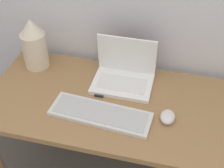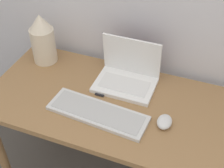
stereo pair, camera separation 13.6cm
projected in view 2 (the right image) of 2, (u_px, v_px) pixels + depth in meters
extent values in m
cube|color=olive|center=(123.00, 106.00, 1.51)|extent=(1.36, 0.61, 0.03)
cylinder|color=olive|center=(1.00, 153.00, 1.73)|extent=(0.05, 0.05, 0.68)
cylinder|color=olive|center=(46.00, 96.00, 2.09)|extent=(0.05, 0.05, 0.68)
cube|color=white|center=(125.00, 85.00, 1.59)|extent=(0.30, 0.22, 0.02)
cube|color=silver|center=(124.00, 84.00, 1.58)|extent=(0.25, 0.12, 0.00)
cube|color=white|center=(132.00, 56.00, 1.58)|extent=(0.30, 0.03, 0.22)
cube|color=black|center=(132.00, 55.00, 1.59)|extent=(0.27, 0.02, 0.18)
cube|color=silver|center=(98.00, 113.00, 1.44)|extent=(0.48, 0.19, 0.02)
cube|color=#B2B2B2|center=(98.00, 111.00, 1.43)|extent=(0.44, 0.15, 0.00)
ellipsoid|color=silver|center=(164.00, 122.00, 1.39)|extent=(0.07, 0.09, 0.04)
cylinder|color=beige|center=(44.00, 45.00, 1.71)|extent=(0.13, 0.13, 0.20)
cone|color=beige|center=(40.00, 22.00, 1.61)|extent=(0.12, 0.12, 0.09)
cube|color=black|center=(101.00, 92.00, 1.56)|extent=(0.05, 0.05, 0.01)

